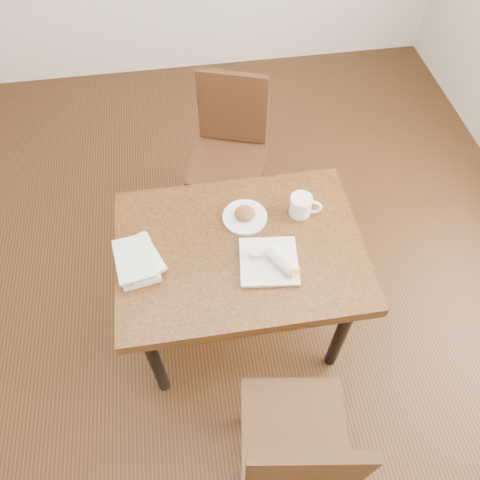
{
  "coord_description": "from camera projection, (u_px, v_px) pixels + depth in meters",
  "views": [
    {
      "loc": [
        -0.18,
        -1.17,
        2.44
      ],
      "look_at": [
        0.0,
        0.0,
        0.8
      ],
      "focal_mm": 35.0,
      "sensor_mm": 36.0,
      "label": 1
    }
  ],
  "objects": [
    {
      "name": "plate_scone",
      "position": [
        245.0,
        216.0,
        2.14
      ],
      "size": [
        0.21,
        0.21,
        0.07
      ],
      "color": "white",
      "rests_on": "table"
    },
    {
      "name": "table",
      "position": [
        240.0,
        258.0,
        2.13
      ],
      "size": [
        1.1,
        0.8,
        0.75
      ],
      "color": "brown",
      "rests_on": "ground"
    },
    {
      "name": "chair_far",
      "position": [
        230.0,
        145.0,
        2.73
      ],
      "size": [
        0.53,
        0.53,
        0.95
      ],
      "color": "#442413",
      "rests_on": "ground"
    },
    {
      "name": "book_stack",
      "position": [
        137.0,
        260.0,
        1.98
      ],
      "size": [
        0.23,
        0.27,
        0.06
      ],
      "color": "white",
      "rests_on": "table"
    },
    {
      "name": "ground",
      "position": [
        240.0,
        322.0,
        2.67
      ],
      "size": [
        4.0,
        5.0,
        0.01
      ],
      "primitive_type": "cube",
      "color": "#472814",
      "rests_on": "ground"
    },
    {
      "name": "room_walls",
      "position": [
        240.0,
        71.0,
        1.35
      ],
      "size": [
        4.02,
        5.02,
        2.8
      ],
      "color": "beige",
      "rests_on": "ground"
    },
    {
      "name": "coffee_mug",
      "position": [
        302.0,
        205.0,
        2.13
      ],
      "size": [
        0.15,
        0.1,
        0.1
      ],
      "color": "white",
      "rests_on": "table"
    },
    {
      "name": "plate_burrito",
      "position": [
        273.0,
        261.0,
        1.99
      ],
      "size": [
        0.27,
        0.27,
        0.08
      ],
      "color": "white",
      "rests_on": "table"
    },
    {
      "name": "chair_near",
      "position": [
        297.0,
        449.0,
        1.76
      ],
      "size": [
        0.48,
        0.48,
        0.95
      ],
      "color": "#4E2E16",
      "rests_on": "ground"
    }
  ]
}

